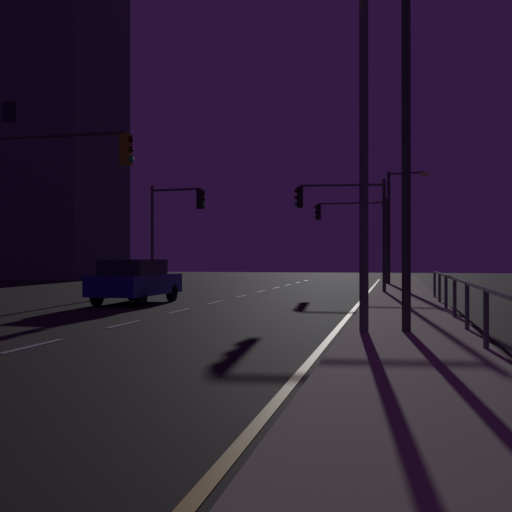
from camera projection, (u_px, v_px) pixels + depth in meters
name	position (u px, v px, depth m)	size (l,w,h in m)	color
ground_plane	(185.00, 310.00, 19.92)	(112.00, 112.00, 0.00)	black
sidewalk_right	(406.00, 311.00, 18.48)	(2.62, 77.00, 0.14)	gray
lane_markings_center	(216.00, 302.00, 23.34)	(0.14, 50.00, 0.01)	silver
lane_edge_line	(361.00, 302.00, 23.70)	(0.14, 53.00, 0.01)	gold
car	(136.00, 280.00, 22.83)	(1.95, 4.45, 1.57)	navy
traffic_light_far_left	(344.00, 212.00, 28.59)	(4.04, 0.69, 5.00)	#38383D
traffic_light_far_center	(174.00, 217.00, 31.87)	(2.97, 0.60, 5.29)	#4C4C51
traffic_light_far_right	(354.00, 223.00, 39.46)	(4.47, 0.40, 5.15)	#38383D
traffic_light_near_left	(53.00, 180.00, 19.91)	(4.84, 0.34, 5.67)	#4C4C51
street_lamp_far_end	(395.00, 121.00, 12.70)	(1.48, 1.00, 6.98)	#2D3033
street_lamp_mid_block	(381.00, 81.00, 12.56)	(2.32, 0.39, 8.30)	#4C4C51
street_lamp_median	(396.00, 215.00, 37.49)	(2.40, 0.76, 6.59)	#2D3033
barrier_fence	(475.00, 298.00, 11.75)	(0.09, 25.80, 0.98)	#59595E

